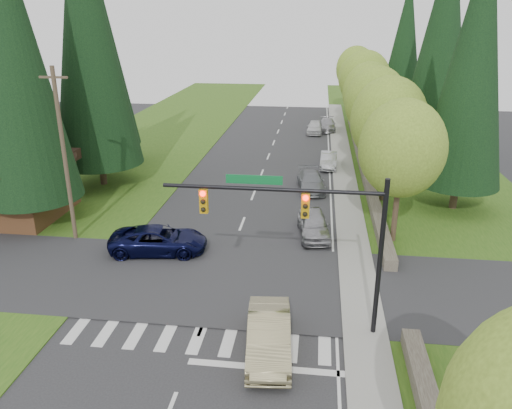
% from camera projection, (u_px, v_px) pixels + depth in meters
% --- Properties ---
extents(ground, '(120.00, 120.00, 0.00)m').
position_uv_depth(ground, '(176.00, 394.00, 17.49)').
color(ground, '#28282B').
rests_on(ground, ground).
extents(grass_east, '(14.00, 110.00, 0.06)m').
position_uv_depth(grass_east, '(437.00, 207.00, 34.52)').
color(grass_east, '#2E5516').
rests_on(grass_east, ground).
extents(grass_west, '(14.00, 110.00, 0.06)m').
position_uv_depth(grass_west, '(81.00, 192.00, 37.56)').
color(grass_west, '#2E5516').
rests_on(grass_west, ground).
extents(cross_street, '(120.00, 8.00, 0.10)m').
position_uv_depth(cross_street, '(220.00, 282.00, 24.91)').
color(cross_street, '#28282B').
rests_on(cross_street, ground).
extents(sidewalk_east, '(1.80, 80.00, 0.13)m').
position_uv_depth(sidewalk_east, '(347.00, 194.00, 37.08)').
color(sidewalk_east, gray).
rests_on(sidewalk_east, ground).
extents(curb_east, '(0.20, 80.00, 0.13)m').
position_uv_depth(curb_east, '(335.00, 193.00, 37.18)').
color(curb_east, gray).
rests_on(curb_east, ground).
extents(stone_wall_north, '(0.70, 40.00, 0.70)m').
position_uv_depth(stone_wall_north, '(362.00, 162.00, 44.20)').
color(stone_wall_north, '#4C4438').
rests_on(stone_wall_north, ground).
extents(traffic_signal, '(8.70, 0.37, 6.80)m').
position_uv_depth(traffic_signal, '(309.00, 220.00, 19.39)').
color(traffic_signal, black).
rests_on(traffic_signal, ground).
extents(brown_building, '(8.40, 8.40, 5.40)m').
position_uv_depth(brown_building, '(10.00, 170.00, 32.05)').
color(brown_building, '#4C2D19').
rests_on(brown_building, ground).
extents(utility_pole, '(1.60, 0.24, 10.00)m').
position_uv_depth(utility_pole, '(64.00, 155.00, 27.92)').
color(utility_pole, '#473828').
rests_on(utility_pole, ground).
extents(decid_tree_0, '(4.80, 4.80, 8.37)m').
position_uv_depth(decid_tree_0, '(402.00, 149.00, 27.43)').
color(decid_tree_0, '#38281C').
rests_on(decid_tree_0, ground).
extents(decid_tree_1, '(5.20, 5.20, 8.80)m').
position_uv_depth(decid_tree_1, '(389.00, 120.00, 33.84)').
color(decid_tree_1, '#38281C').
rests_on(decid_tree_1, ground).
extents(decid_tree_2, '(5.00, 5.00, 8.82)m').
position_uv_depth(decid_tree_2, '(376.00, 102.00, 40.32)').
color(decid_tree_2, '#38281C').
rests_on(decid_tree_2, ground).
extents(decid_tree_3, '(5.00, 5.00, 8.55)m').
position_uv_depth(decid_tree_3, '(369.00, 93.00, 46.89)').
color(decid_tree_3, '#38281C').
rests_on(decid_tree_3, ground).
extents(decid_tree_4, '(5.40, 5.40, 9.18)m').
position_uv_depth(decid_tree_4, '(365.00, 80.00, 53.24)').
color(decid_tree_4, '#38281C').
rests_on(decid_tree_4, ground).
extents(decid_tree_5, '(4.80, 4.80, 8.30)m').
position_uv_depth(decid_tree_5, '(358.00, 77.00, 59.95)').
color(decid_tree_5, '#38281C').
rests_on(decid_tree_5, ground).
extents(decid_tree_6, '(5.20, 5.20, 8.86)m').
position_uv_depth(decid_tree_6, '(356.00, 69.00, 66.31)').
color(decid_tree_6, '#38281C').
rests_on(decid_tree_6, ground).
extents(conifer_w_a, '(6.12, 6.12, 19.80)m').
position_uv_depth(conifer_w_a, '(9.00, 47.00, 28.18)').
color(conifer_w_a, '#38281C').
rests_on(conifer_w_a, ground).
extents(conifer_w_b, '(5.44, 5.44, 17.80)m').
position_uv_depth(conifer_w_b, '(5.00, 59.00, 32.60)').
color(conifer_w_b, '#38281C').
rests_on(conifer_w_b, ground).
extents(conifer_w_c, '(6.46, 6.46, 20.80)m').
position_uv_depth(conifer_w_c, '(87.00, 33.00, 35.31)').
color(conifer_w_c, '#38281C').
rests_on(conifer_w_c, ground).
extents(conifer_w_e, '(5.78, 5.78, 18.80)m').
position_uv_depth(conifer_w_e, '(97.00, 44.00, 41.47)').
color(conifer_w_e, '#38281C').
rests_on(conifer_w_e, ground).
extents(conifer_e_a, '(5.44, 5.44, 17.80)m').
position_uv_depth(conifer_e_a, '(474.00, 62.00, 30.95)').
color(conifer_e_a, '#38281C').
rests_on(conifer_e_a, ground).
extents(conifer_e_b, '(6.12, 6.12, 19.80)m').
position_uv_depth(conifer_e_b, '(443.00, 36.00, 43.48)').
color(conifer_e_b, '#38281C').
rests_on(conifer_e_b, ground).
extents(conifer_e_c, '(5.10, 5.10, 16.80)m').
position_uv_depth(conifer_e_c, '(405.00, 45.00, 57.12)').
color(conifer_e_c, '#38281C').
rests_on(conifer_e_c, ground).
extents(sedan_champagne, '(2.10, 4.89, 1.57)m').
position_uv_depth(sedan_champagne, '(269.00, 335.00, 19.42)').
color(sedan_champagne, tan).
rests_on(sedan_champagne, ground).
extents(suv_navy, '(5.65, 3.16, 1.49)m').
position_uv_depth(suv_navy, '(159.00, 240.00, 27.77)').
color(suv_navy, black).
rests_on(suv_navy, ground).
extents(parked_car_a, '(2.31, 4.55, 1.49)m').
position_uv_depth(parked_car_a, '(314.00, 224.00, 29.89)').
color(parked_car_a, '#9D9DA2').
rests_on(parked_car_a, ground).
extents(parked_car_b, '(2.47, 4.79, 1.33)m').
position_uv_depth(parked_car_b, '(311.00, 181.00, 37.88)').
color(parked_car_b, gray).
rests_on(parked_car_b, ground).
extents(parked_car_c, '(1.52, 4.05, 1.32)m').
position_uv_depth(parked_car_c, '(329.00, 160.00, 43.52)').
color(parked_car_c, '#B6B7BB').
rests_on(parked_car_c, ground).
extents(parked_car_d, '(1.87, 4.24, 1.42)m').
position_uv_depth(parked_car_d, '(315.00, 127.00, 56.27)').
color(parked_car_d, silver).
rests_on(parked_car_d, ground).
extents(parked_car_e, '(1.93, 4.61, 1.33)m').
position_uv_depth(parked_car_e, '(327.00, 125.00, 57.62)').
color(parked_car_e, '#9D9CA1').
rests_on(parked_car_e, ground).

